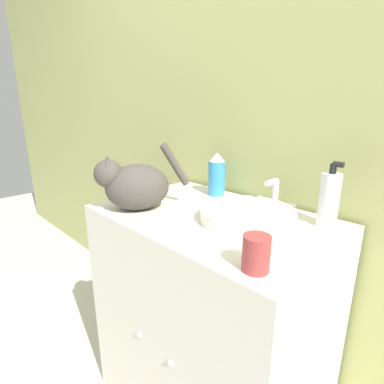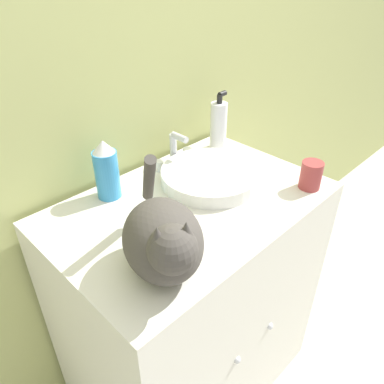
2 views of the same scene
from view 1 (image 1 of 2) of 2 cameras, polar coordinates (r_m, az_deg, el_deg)
wall_back at (r=1.25m, az=14.18°, el=15.94°), size 6.00×0.05×2.50m
vanity_cabinet at (r=1.29m, az=3.35°, el=-22.88°), size 0.83×0.56×0.87m
sink_basin at (r=1.01m, az=10.47°, el=-4.36°), size 0.31×0.31×0.04m
faucet at (r=1.14m, az=15.35°, el=-0.93°), size 0.17×0.08×0.12m
cat at (r=1.11m, az=-10.96°, el=1.37°), size 0.27×0.34×0.24m
soap_bottle at (r=1.03m, az=24.65°, el=-1.27°), size 0.06×0.06×0.21m
spray_bottle at (r=1.28m, az=4.72°, el=3.29°), size 0.07×0.07×0.18m
cup at (r=0.72m, az=12.14°, el=-11.35°), size 0.07×0.07×0.09m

